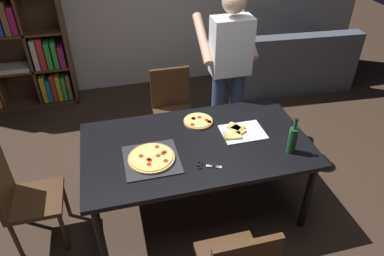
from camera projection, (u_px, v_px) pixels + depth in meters
name	position (u px, v px, depth m)	size (l,w,h in m)	color
ground_plane	(196.00, 206.00, 3.34)	(12.00, 12.00, 0.00)	#38281E
dining_table	(196.00, 149.00, 2.94)	(1.85, 1.04, 0.75)	black
chair_far_side	(172.00, 105.00, 3.83)	(0.42, 0.42, 0.90)	#472D19
chair_left_end	(21.00, 195.00, 2.76)	(0.42, 0.42, 0.90)	#472D19
couch	(288.00, 66.00, 5.11)	(1.75, 0.96, 0.85)	#4C515B
bookshelf	(4.00, 37.00, 4.30)	(1.40, 0.35, 1.95)	#513823
person_serving_pizza	(229.00, 67.00, 3.49)	(0.55, 0.54, 1.75)	#38476B
pepperoni_pizza_on_tray	(152.00, 159.00, 2.72)	(0.42, 0.42, 0.04)	#2D2D33
pizza_slices_on_towel	(239.00, 131.00, 3.02)	(0.36, 0.29, 0.03)	white
wine_bottle	(292.00, 139.00, 2.75)	(0.07, 0.07, 0.32)	#194723
kitchen_scissors	(205.00, 166.00, 2.67)	(0.20, 0.12, 0.01)	silver
second_pizza_plain	(198.00, 121.00, 3.14)	(0.26, 0.26, 0.03)	tan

